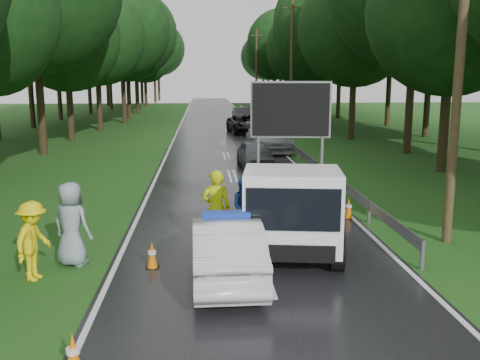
{
  "coord_description": "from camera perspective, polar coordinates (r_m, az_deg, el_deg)",
  "views": [
    {
      "loc": [
        -1.27,
        -11.34,
        4.35
      ],
      "look_at": [
        -0.18,
        4.39,
        1.3
      ],
      "focal_mm": 40.0,
      "sensor_mm": 36.0,
      "label": 1
    }
  ],
  "objects": [
    {
      "name": "cone_right",
      "position": [
        16.95,
        11.5,
        -3.01
      ],
      "size": [
        0.32,
        0.32,
        0.68
      ],
      "color": "black",
      "rests_on": "ground"
    },
    {
      "name": "cone_center",
      "position": [
        12.8,
        1.34,
        -7.3
      ],
      "size": [
        0.34,
        0.34,
        0.71
      ],
      "color": "black",
      "rests_on": "ground"
    },
    {
      "name": "guardrail",
      "position": [
        41.48,
        2.97,
        5.67
      ],
      "size": [
        0.12,
        60.06,
        0.7
      ],
      "color": "gray",
      "rests_on": "ground"
    },
    {
      "name": "bystander_left",
      "position": [
        12.43,
        -21.21,
        -6.07
      ],
      "size": [
        0.93,
        1.26,
        1.75
      ],
      "primitive_type": "imported",
      "rotation": [
        0.0,
        0.0,
        1.3
      ],
      "color": "yellow",
      "rests_on": "ground"
    },
    {
      "name": "cone_far",
      "position": [
        14.64,
        6.72,
        -4.8
      ],
      "size": [
        0.39,
        0.39,
        0.82
      ],
      "color": "black",
      "rests_on": "ground"
    },
    {
      "name": "queue_car_third",
      "position": [
        42.31,
        0.6,
        6.02
      ],
      "size": [
        2.98,
        5.42,
        1.44
      ],
      "primitive_type": "imported",
      "rotation": [
        0.0,
        0.0,
        0.12
      ],
      "color": "black",
      "rests_on": "ground"
    },
    {
      "name": "barrier",
      "position": [
        13.45,
        2.84,
        -4.44
      ],
      "size": [
        2.36,
        0.97,
        1.04
      ],
      "rotation": [
        0.0,
        0.0,
        -0.38
      ],
      "color": "yellow",
      "rests_on": "ground"
    },
    {
      "name": "utility_pole_mid",
      "position": [
        39.88,
        5.51,
        11.92
      ],
      "size": [
        1.4,
        0.24,
        10.0
      ],
      "color": "#3F311D",
      "rests_on": "ground"
    },
    {
      "name": "cone_near_left",
      "position": [
        8.59,
        -17.35,
        -17.44
      ],
      "size": [
        0.33,
        0.33,
        0.7
      ],
      "color": "black",
      "rests_on": "ground"
    },
    {
      "name": "civilian",
      "position": [
        14.82,
        0.52,
        -2.89
      ],
      "size": [
        0.81,
        0.64,
        1.62
      ],
      "primitive_type": "imported",
      "rotation": [
        0.0,
        0.0,
        0.04
      ],
      "color": "#173899",
      "rests_on": "ground"
    },
    {
      "name": "police_sedan",
      "position": [
        11.67,
        -1.47,
        -7.34
      ],
      "size": [
        1.54,
        4.19,
        1.51
      ],
      "rotation": [
        0.0,
        0.0,
        3.16
      ],
      "color": "silver",
      "rests_on": "ground"
    },
    {
      "name": "bystander_right",
      "position": [
        13.03,
        -17.55,
        -4.51
      ],
      "size": [
        1.15,
        0.99,
        1.99
      ],
      "primitive_type": "imported",
      "rotation": [
        0.0,
        0.0,
        2.69
      ],
      "color": "gray",
      "rests_on": "ground"
    },
    {
      "name": "cone_left_mid",
      "position": [
        12.57,
        -9.36,
        -7.95
      ],
      "size": [
        0.3,
        0.3,
        0.64
      ],
      "color": "black",
      "rests_on": "ground"
    },
    {
      "name": "utility_pole_near",
      "position": [
        14.84,
        22.49,
        12.9
      ],
      "size": [
        1.4,
        0.24,
        10.0
      ],
      "color": "#3F311D",
      "rests_on": "ground"
    },
    {
      "name": "officer",
      "position": [
        13.76,
        -2.56,
        -3.09
      ],
      "size": [
        0.75,
        0.5,
        2.03
      ],
      "primitive_type": "imported",
      "rotation": [
        0.0,
        0.0,
        3.15
      ],
      "color": "#B8CE0B",
      "rests_on": "ground"
    },
    {
      "name": "ground",
      "position": [
        12.21,
        2.3,
        -9.93
      ],
      "size": [
        160.0,
        160.0,
        0.0
      ],
      "primitive_type": "plane",
      "color": "#194B15",
      "rests_on": "ground"
    },
    {
      "name": "queue_car_first",
      "position": [
        25.92,
        1.64,
        2.75
      ],
      "size": [
        1.76,
        3.94,
        1.32
      ],
      "primitive_type": "imported",
      "rotation": [
        0.0,
        0.0,
        0.05
      ],
      "color": "#404147",
      "rests_on": "ground"
    },
    {
      "name": "road",
      "position": [
        41.59,
        -2.18,
        4.95
      ],
      "size": [
        7.0,
        140.0,
        0.02
      ],
      "primitive_type": "cube",
      "color": "black",
      "rests_on": "ground"
    },
    {
      "name": "utility_pole_far",
      "position": [
        65.66,
        1.75,
        11.56
      ],
      "size": [
        1.4,
        0.24,
        10.0
      ],
      "color": "#3F311D",
      "rests_on": "ground"
    },
    {
      "name": "queue_car_second",
      "position": [
        32.02,
        3.03,
        4.57
      ],
      "size": [
        2.58,
        5.64,
        1.6
      ],
      "primitive_type": "imported",
      "rotation": [
        0.0,
        0.0,
        0.06
      ],
      "color": "#929599",
      "rests_on": "ground"
    },
    {
      "name": "work_truck",
      "position": [
        13.61,
        5.39,
        -2.77
      ],
      "size": [
        2.99,
        5.51,
        4.19
      ],
      "rotation": [
        0.0,
        0.0,
        -0.14
      ],
      "color": "gray",
      "rests_on": "ground"
    },
    {
      "name": "queue_car_fourth",
      "position": [
        50.23,
        0.37,
        6.86
      ],
      "size": [
        1.95,
        4.76,
        1.53
      ],
      "primitive_type": "imported",
      "rotation": [
        0.0,
        0.0,
        0.07
      ],
      "color": "#393B40",
      "rests_on": "ground"
    }
  ]
}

